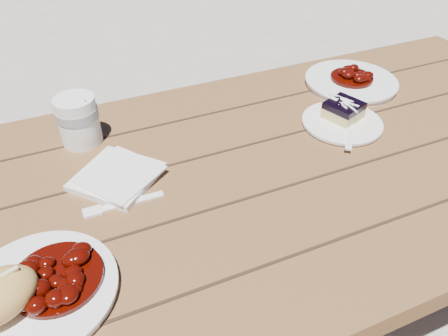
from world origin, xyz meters
name	(u,v)px	position (x,y,z in m)	size (l,w,h in m)	color
picnic_table	(213,234)	(0.00, 0.00, 0.59)	(2.00, 1.55, 0.75)	brown
main_plate	(40,292)	(-0.35, -0.15, 0.76)	(0.24, 0.24, 0.02)	white
goulash_stew	(55,272)	(-0.32, -0.15, 0.79)	(0.14, 0.14, 0.04)	#3C0602
dessert_plate	(342,123)	(0.37, 0.07, 0.76)	(0.19, 0.19, 0.01)	white
blueberry_cake	(344,110)	(0.38, 0.08, 0.78)	(0.10, 0.10, 0.05)	#DBC577
fork_dessert	(349,134)	(0.35, 0.01, 0.76)	(0.03, 0.16, 0.01)	white
coffee_cup	(78,121)	(-0.22, 0.25, 0.81)	(0.09, 0.09, 0.11)	white
napkin_stack	(117,177)	(-0.18, 0.08, 0.76)	(0.15, 0.15, 0.01)	white
fork_table	(132,201)	(-0.17, 0.00, 0.75)	(0.03, 0.16, 0.01)	white
second_plate	(351,82)	(0.51, 0.23, 0.76)	(0.25, 0.25, 0.02)	white
second_stew	(353,73)	(0.51, 0.23, 0.79)	(0.12, 0.12, 0.04)	#3C0602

